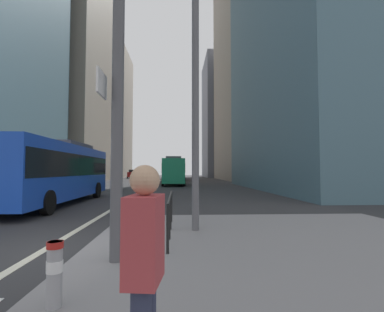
# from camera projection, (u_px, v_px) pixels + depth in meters

# --- Properties ---
(ground_plane) EXTENTS (160.00, 160.00, 0.00)m
(ground_plane) POSITION_uv_depth(u_px,v_px,m) (145.00, 190.00, 26.31)
(ground_plane) COLOR #303033
(median_island) EXTENTS (9.00, 10.00, 0.15)m
(median_island) POSITION_uv_depth(u_px,v_px,m) (304.00, 257.00, 5.64)
(median_island) COLOR gray
(median_island) RESTS_ON ground
(lane_centre_line) EXTENTS (0.20, 80.00, 0.01)m
(lane_centre_line) POSITION_uv_depth(u_px,v_px,m) (154.00, 184.00, 36.28)
(lane_centre_line) COLOR beige
(lane_centre_line) RESTS_ON ground
(office_tower_left_mid) EXTENTS (12.79, 22.73, 54.03)m
(office_tower_left_mid) POSITION_uv_depth(u_px,v_px,m) (71.00, 28.00, 50.59)
(office_tower_left_mid) COLOR gray
(office_tower_left_mid) RESTS_ON ground
(office_tower_left_far) EXTENTS (11.69, 19.95, 32.99)m
(office_tower_left_far) POSITION_uv_depth(u_px,v_px,m) (104.00, 113.00, 73.35)
(office_tower_left_far) COLOR gray
(office_tower_left_far) RESTS_ON ground
(office_tower_right_mid) EXTENTS (11.22, 21.82, 48.38)m
(office_tower_right_mid) POSITION_uv_depth(u_px,v_px,m) (249.00, 56.00, 56.08)
(office_tower_right_mid) COLOR gray
(office_tower_right_mid) RESTS_ON ground
(office_tower_right_far) EXTENTS (13.63, 16.34, 31.27)m
(office_tower_right_far) POSITION_uv_depth(u_px,v_px,m) (230.00, 119.00, 76.85)
(office_tower_right_far) COLOR slate
(office_tower_right_far) RESTS_ON ground
(city_bus_blue_oncoming) EXTENTS (2.76, 11.26, 3.40)m
(city_bus_blue_oncoming) POSITION_uv_depth(u_px,v_px,m) (56.00, 170.00, 15.07)
(city_bus_blue_oncoming) COLOR blue
(city_bus_blue_oncoming) RESTS_ON ground
(city_bus_red_receding) EXTENTS (2.78, 10.55, 3.40)m
(city_bus_red_receding) POSITION_uv_depth(u_px,v_px,m) (174.00, 170.00, 35.66)
(city_bus_red_receding) COLOR #198456
(city_bus_red_receding) RESTS_ON ground
(city_bus_red_distant) EXTENTS (2.89, 11.76, 3.40)m
(city_bus_red_distant) POSITION_uv_depth(u_px,v_px,m) (176.00, 170.00, 52.34)
(city_bus_red_distant) COLOR red
(city_bus_red_distant) RESTS_ON ground
(car_oncoming_mid) EXTENTS (2.17, 4.51, 1.94)m
(car_oncoming_mid) POSITION_uv_depth(u_px,v_px,m) (143.00, 174.00, 61.77)
(car_oncoming_mid) COLOR gold
(car_oncoming_mid) RESTS_ON ground
(car_receding_near) EXTENTS (2.09, 4.45, 1.94)m
(car_receding_near) POSITION_uv_depth(u_px,v_px,m) (177.00, 174.00, 64.74)
(car_receding_near) COLOR #232838
(car_receding_near) RESTS_ON ground
(car_receding_far) EXTENTS (2.20, 4.11, 1.94)m
(car_receding_far) POSITION_uv_depth(u_px,v_px,m) (174.00, 174.00, 64.96)
(car_receding_far) COLOR silver
(car_receding_far) RESTS_ON ground
(car_oncoming_far) EXTENTS (2.11, 4.16, 1.94)m
(car_oncoming_far) POSITION_uv_depth(u_px,v_px,m) (133.00, 174.00, 64.12)
(car_oncoming_far) COLOR maroon
(car_oncoming_far) RESTS_ON ground
(traffic_signal_gantry) EXTENTS (5.36, 0.65, 6.00)m
(traffic_signal_gantry) POSITION_uv_depth(u_px,v_px,m) (22.00, 47.00, 5.26)
(traffic_signal_gantry) COLOR #515156
(traffic_signal_gantry) RESTS_ON median_island
(street_lamp_post) EXTENTS (5.50, 0.32, 8.00)m
(street_lamp_post) POSITION_uv_depth(u_px,v_px,m) (195.00, 47.00, 8.10)
(street_lamp_post) COLOR #56565B
(street_lamp_post) RESTS_ON median_island
(bollard_left) EXTENTS (0.20, 0.20, 0.78)m
(bollard_left) POSITION_uv_depth(u_px,v_px,m) (55.00, 270.00, 3.45)
(bollard_left) COLOR #99999E
(bollard_left) RESTS_ON median_island
(pedestrian_railing) EXTENTS (0.06, 3.55, 0.98)m
(pedestrian_railing) POSITION_uv_depth(u_px,v_px,m) (170.00, 207.00, 7.42)
(pedestrian_railing) COLOR black
(pedestrian_railing) RESTS_ON median_island
(pedestrian_waiting) EXTENTS (0.29, 0.41, 1.69)m
(pedestrian_waiting) POSITION_uv_depth(u_px,v_px,m) (144.00, 267.00, 2.10)
(pedestrian_waiting) COLOR #2D334C
(pedestrian_waiting) RESTS_ON median_island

